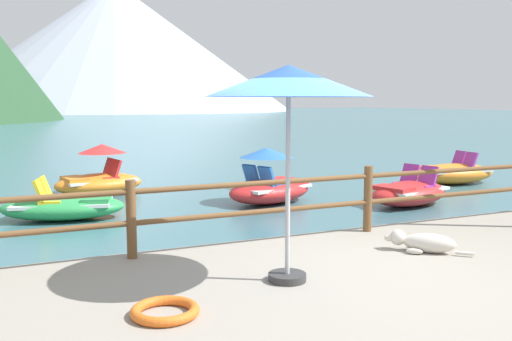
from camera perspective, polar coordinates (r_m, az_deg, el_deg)
ground_plane at (r=45.18m, az=-20.44°, el=3.84°), size 200.00×200.00×0.00m
dock_railing at (r=7.36m, az=0.48°, el=-3.11°), size 23.92×0.12×0.95m
beach_umbrella at (r=5.70m, az=3.34°, el=8.77°), size 1.70×1.70×2.24m
dog_resting at (r=7.35m, az=16.66°, el=-7.02°), size 0.78×0.83×0.26m
life_ring at (r=5.14m, az=-9.25°, el=-13.91°), size 0.61×0.61×0.09m
pedal_boat_0 at (r=12.68m, az=15.32°, el=-2.17°), size 2.37×1.70×0.86m
pedal_boat_1 at (r=11.41m, az=-19.00°, el=-3.48°), size 2.52×1.68×0.82m
pedal_boat_2 at (r=14.16m, az=-15.67°, el=-0.70°), size 2.32×1.56×1.23m
pedal_boat_4 at (r=16.26m, az=19.38°, el=-0.25°), size 2.58×1.34×0.88m
pedal_boat_5 at (r=12.49m, az=1.39°, el=-1.40°), size 2.45×1.88×1.25m
distant_peak at (r=127.51m, az=-14.10°, el=12.11°), size 75.87×75.87×27.37m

